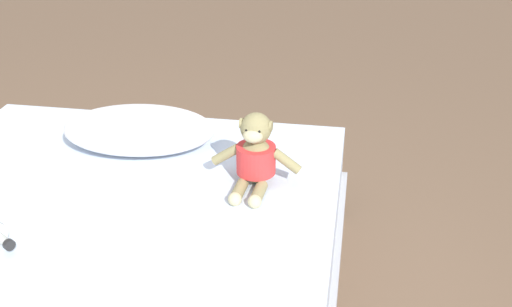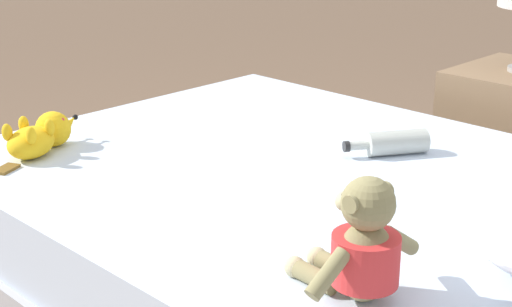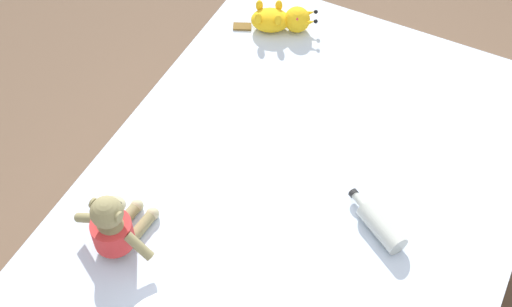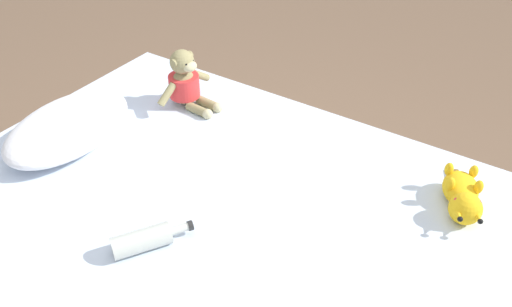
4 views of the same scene
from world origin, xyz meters
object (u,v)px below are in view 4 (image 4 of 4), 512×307
plush_yellow_creature (463,196)px  glass_bottle (144,240)px  bed (216,247)px  pillow (68,127)px  plush_monkey (186,83)px

plush_yellow_creature → glass_bottle: size_ratio=1.41×
bed → plush_yellow_creature: plush_yellow_creature is taller
plush_yellow_creature → pillow: bearing=108.0°
plush_monkey → glass_bottle: (-0.69, -0.40, -0.06)m
pillow → plush_yellow_creature: size_ratio=1.71×
pillow → plush_yellow_creature: bearing=-72.0°
glass_bottle → plush_yellow_creature: bearing=-46.6°
pillow → plush_yellow_creature: 1.36m
bed → plush_monkey: plush_monkey is taller
pillow → plush_monkey: 0.48m
plush_yellow_creature → glass_bottle: bearing=133.4°
plush_yellow_creature → glass_bottle: 0.97m
bed → glass_bottle: bearing=171.7°
pillow → plush_monkey: plush_monkey is taller
plush_monkey → glass_bottle: plush_monkey is taller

